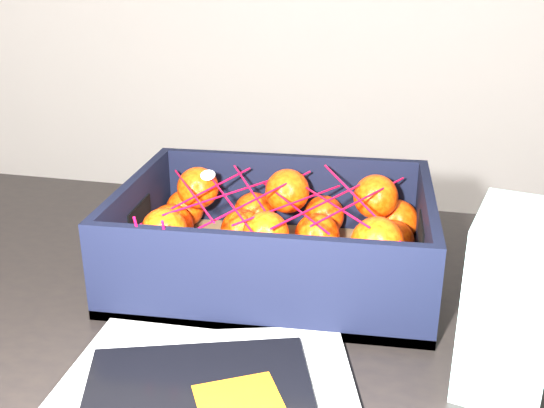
# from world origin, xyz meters

# --- Properties ---
(table) EXTENTS (1.26, 0.89, 0.75)m
(table) POSITION_xyz_m (-0.01, 0.16, 0.65)
(table) COLOR black
(table) RESTS_ON ground
(produce_crate) EXTENTS (0.39, 0.29, 0.12)m
(produce_crate) POSITION_xyz_m (0.00, 0.29, 0.79)
(produce_crate) COLOR brown
(produce_crate) RESTS_ON table
(clementine_heap) EXTENTS (0.37, 0.27, 0.11)m
(clementine_heap) POSITION_xyz_m (0.01, 0.29, 0.80)
(clementine_heap) COLOR #F63605
(clementine_heap) RESTS_ON produce_crate
(mesh_net) EXTENTS (0.32, 0.26, 0.09)m
(mesh_net) POSITION_xyz_m (-0.01, 0.28, 0.85)
(mesh_net) COLOR red
(mesh_net) RESTS_ON clementine_heap
(retail_carton) EXTENTS (0.11, 0.13, 0.18)m
(retail_carton) POSITION_xyz_m (0.26, 0.11, 0.84)
(retail_carton) COLOR white
(retail_carton) RESTS_ON table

